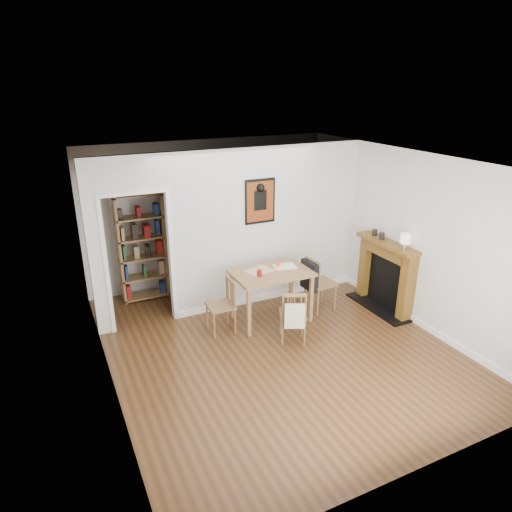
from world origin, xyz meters
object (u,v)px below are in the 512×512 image
chair_front (293,314)px  mantel_lamp (405,239)px  bookshelf (142,248)px  red_glass (259,273)px  notebook (285,266)px  ceramic_jar_b (375,232)px  orange_fruit (278,265)px  chair_left (221,306)px  dining_table (272,278)px  fireplace (386,273)px  chair_right (320,283)px  ceramic_jar_a (382,236)px

chair_front → mantel_lamp: (1.84, -0.12, 0.90)m
bookshelf → red_glass: 2.19m
notebook → ceramic_jar_b: bearing=-7.0°
orange_fruit → mantel_lamp: size_ratio=0.32×
chair_left → red_glass: (0.61, -0.05, 0.44)m
dining_table → red_glass: (-0.24, -0.06, 0.15)m
fireplace → red_glass: bearing=170.0°
chair_front → red_glass: (-0.23, 0.62, 0.45)m
chair_front → red_glass: 0.80m
chair_left → red_glass: size_ratio=8.49×
chair_right → fireplace: (1.01, -0.40, 0.14)m
chair_left → chair_front: (0.84, -0.67, -0.01)m
bookshelf → ceramic_jar_a: bearing=-29.5°
chair_left → bookshelf: bookshelf is taller
chair_front → fireplace: size_ratio=0.65×
chair_front → fireplace: (1.88, 0.25, 0.20)m
chair_right → red_glass: size_ratio=9.22×
dining_table → ceramic_jar_b: size_ratio=11.62×
chair_left → chair_front: 1.08m
chair_right → bookshelf: 3.02m
dining_table → mantel_lamp: mantel_lamp is taller
bookshelf → ceramic_jar_b: 3.88m
bookshelf → orange_fruit: size_ratio=23.87×
dining_table → bookshelf: (-1.61, 1.64, 0.20)m
chair_left → chair_front: bearing=-38.6°
notebook → ceramic_jar_b: (1.57, -0.19, 0.39)m
mantel_lamp → ceramic_jar_b: size_ratio=2.38×
bookshelf → ceramic_jar_a: (3.43, -1.94, 0.30)m
chair_left → mantel_lamp: mantel_lamp is taller
dining_table → bookshelf: size_ratio=0.64×
chair_left → orange_fruit: bearing=7.4°
chair_front → ceramic_jar_b: 2.10m
ceramic_jar_a → mantel_lamp: bearing=-89.1°
red_glass → ceramic_jar_b: size_ratio=0.97×
chair_left → ceramic_jar_b: (2.69, -0.09, 0.79)m
dining_table → ceramic_jar_a: ceramic_jar_a is taller
dining_table → ceramic_jar_b: bearing=-3.1°
notebook → dining_table: bearing=-161.9°
orange_fruit → bookshelf: bearing=139.6°
red_glass → ceramic_jar_a: ceramic_jar_a is taller
dining_table → fireplace: size_ratio=0.95×
red_glass → orange_fruit: red_glass is taller
notebook → mantel_lamp: bearing=-29.8°
mantel_lamp → ceramic_jar_a: bearing=90.9°
orange_fruit → ceramic_jar_b: size_ratio=0.76×
dining_table → fireplace: 1.93m
mantel_lamp → bookshelf: bearing=144.6°
chair_left → ceramic_jar_a: 2.81m
chair_left → mantel_lamp: bearing=-16.4°
dining_table → mantel_lamp: bearing=-23.6°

